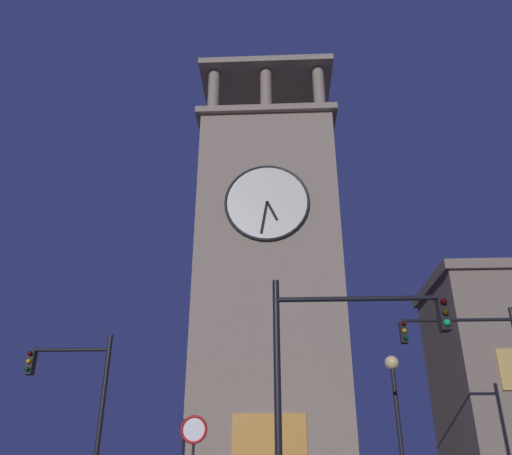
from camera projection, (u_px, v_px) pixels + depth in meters
name	position (u px, v px, depth m)	size (l,w,h in m)	color
clocktower	(270.00, 296.00, 29.25)	(8.12, 9.40, 27.74)	gray
traffic_signal_near	(490.00, 376.00, 17.26)	(4.04, 0.41, 6.95)	black
traffic_signal_mid	(77.00, 399.00, 16.42)	(2.76, 0.41, 5.84)	black
traffic_signal_far	(335.00, 362.00, 11.63)	(4.08, 0.41, 5.88)	black
street_lamp	(397.00, 406.00, 15.87)	(0.44, 0.44, 5.05)	black
no_horn_sign	(193.00, 440.00, 14.59)	(0.78, 0.14, 3.16)	black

